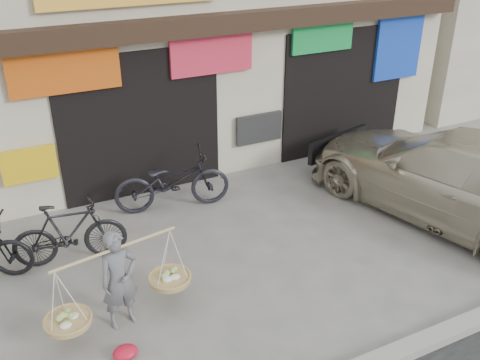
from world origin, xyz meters
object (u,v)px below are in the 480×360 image
bike_1 (69,233)px  suv (453,175)px  street_vendor (120,284)px  bike_2 (172,181)px

bike_1 → suv: suv is taller
street_vendor → bike_2: 3.04m
street_vendor → bike_2: bearing=47.6°
street_vendor → suv: suv is taller
suv → street_vendor: bearing=-12.3°
street_vendor → suv: 5.88m
bike_2 → suv: size_ratio=0.36×
bike_1 → bike_2: bike_2 is taller
street_vendor → suv: (5.88, 0.20, 0.15)m
bike_2 → suv: bearing=-108.6°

